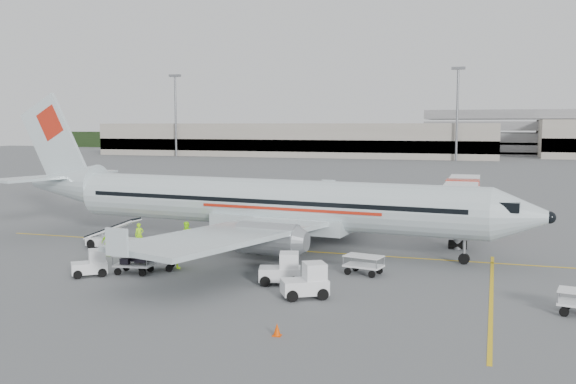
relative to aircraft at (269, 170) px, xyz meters
name	(u,v)px	position (x,y,z in m)	size (l,w,h in m)	color
ground	(279,250)	(0.89, -0.44, -5.42)	(360.00, 360.00, 0.00)	#56595B
stripe_lead	(279,250)	(0.89, -0.44, -5.42)	(44.00, 0.20, 0.01)	yellow
stripe_cross	(491,295)	(14.89, -8.44, -5.42)	(0.20, 20.00, 0.01)	yellow
terminal_west	(293,140)	(-39.11, 129.56, -0.92)	(110.00, 22.00, 9.00)	gray
parking_garage	(536,130)	(25.89, 159.56, 1.58)	(62.00, 24.00, 14.00)	slate
treeline	(451,142)	(0.89, 174.56, -2.42)	(300.00, 3.00, 6.00)	black
mast_west	(176,116)	(-69.11, 117.56, 5.58)	(3.20, 1.20, 22.00)	slate
mast_center	(457,115)	(5.89, 117.56, 5.58)	(3.20, 1.20, 22.00)	slate
aircraft	(269,170)	(0.00, 0.00, 0.00)	(39.32, 30.82, 10.84)	silver
jet_bridge	(462,207)	(12.53, 9.61, -3.25)	(3.10, 16.54, 4.34)	white
belt_loader	(114,229)	(-10.00, -3.69, -4.01)	(5.20, 1.95, 2.82)	white
tug_fore	(305,280)	(6.05, -11.70, -4.55)	(2.25, 1.29, 1.74)	white
tug_mid	(280,268)	(3.99, -9.43, -4.56)	(2.22, 1.27, 1.71)	white
tug_aft	(89,263)	(-6.90, -11.06, -4.67)	(1.94, 1.11, 1.50)	white
cart_loaded_a	(134,264)	(-4.79, -9.75, -4.86)	(2.15, 1.27, 1.12)	white
cart_loaded_b	(157,260)	(-4.00, -8.48, -4.84)	(2.23, 1.32, 1.16)	white
cart_empty_a	(364,265)	(7.86, -5.88, -4.86)	(2.14, 1.26, 1.12)	white
cone_port	(363,220)	(4.14, 12.51, -5.06)	(0.44, 0.44, 0.71)	#E84301
cone_stbd	(277,329)	(6.63, -17.61, -5.15)	(0.33, 0.33, 0.54)	#E84301
crew_a	(139,235)	(-8.83, -2.42, -4.58)	(0.61, 0.40, 1.68)	#93E20F
crew_b	(187,235)	(-5.39, -1.94, -4.49)	(0.91, 0.71, 1.87)	#93E20F
crew_c	(179,253)	(-2.98, -7.74, -4.50)	(1.19, 0.68, 1.84)	#93E20F
crew_d	(108,243)	(-9.11, -5.83, -4.57)	(0.99, 0.41, 1.69)	#93E20F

